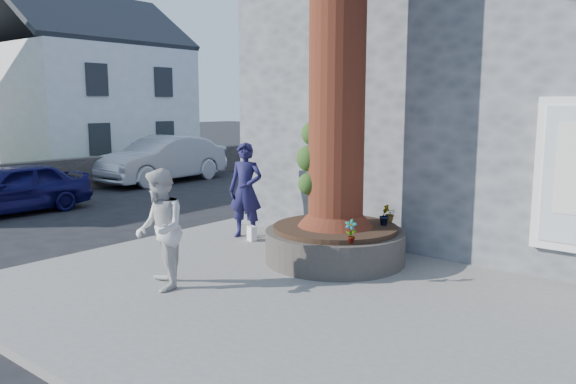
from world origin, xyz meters
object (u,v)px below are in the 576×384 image
Objects in this scene: woman at (160,229)px; car_silver at (162,159)px; car_blue at (12,189)px; planter at (335,244)px; man at (246,190)px.

car_silver is (-9.49, 7.55, -0.17)m from woman.
car_blue is (-7.74, 1.52, -0.34)m from woman.
woman is (-1.11, -2.70, 0.56)m from planter.
car_blue is at bearing -172.43° from planter.
planter is at bearing 100.86° from woman.
man is 6.72m from car_blue.
man reaches higher than planter.
woman is 12.13m from car_silver.
car_silver is at bearing 131.28° from man.
planter is at bearing -28.15° from car_silver.
car_blue is at bearing -77.33° from car_silver.
man is at bearing 144.93° from woman.
woman is 7.89m from car_blue.
man is 3.24m from woman.
car_blue is 6.28m from car_silver.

